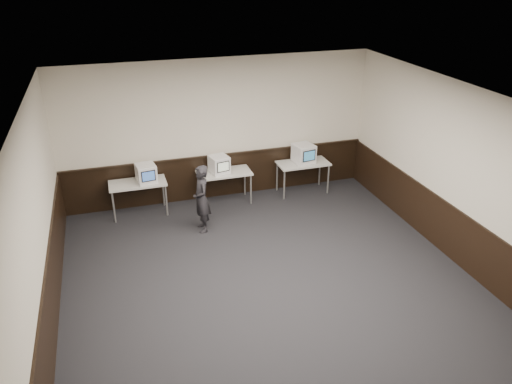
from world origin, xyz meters
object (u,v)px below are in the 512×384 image
Objects in this scene: desk_left at (138,185)px; person at (202,199)px; desk_center at (224,175)px; desk_right at (303,165)px; emac_left at (146,173)px; emac_right at (304,153)px; emac_center at (219,164)px.

person is at bearing -43.28° from desk_left.
desk_center is 1.32m from person.
desk_right is (1.90, 0.00, 0.00)m from desk_center.
desk_right is at bearing 0.00° from desk_center.
emac_right reaches higher than emac_left.
person is (-2.64, -1.10, 0.03)m from desk_right.
desk_center is 2.50× the size of emac_center.
desk_center is at bearing 0.00° from desk_left.
emac_left is at bearing 171.04° from emac_right.
emac_right is 2.89m from person.
emac_right is at bearing 0.24° from desk_left.
emac_right is (0.01, 0.02, 0.29)m from desk_right.
desk_right is 2.02m from emac_center.
emac_center reaches higher than desk_center.
emac_left is at bearing 169.25° from emac_center.
emac_left reaches higher than emac_center.
emac_center is at bearing 179.92° from desk_right.
person is (0.96, -1.06, -0.24)m from emac_left.
desk_right is 3.61m from emac_left.
emac_left is 1.45m from person.
emac_center is (1.80, 0.00, 0.27)m from desk_left.
desk_left is 1.00× the size of desk_right.
emac_right is at bearing 110.02° from person.
emac_center is (-2.00, 0.00, 0.27)m from desk_right.
desk_center is 2.55× the size of emac_left.
person reaches higher than desk_left.
desk_left is 0.85× the size of person.
desk_right is at bearing -139.98° from emac_right.
desk_center is 2.27× the size of emac_right.
desk_right is 2.55× the size of emac_left.
person is (-0.63, -1.10, -0.24)m from emac_center.
emac_left is 3.62m from emac_right.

